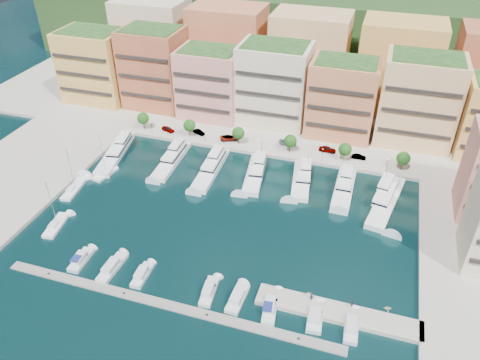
{
  "coord_description": "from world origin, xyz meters",
  "views": [
    {
      "loc": [
        30.17,
        -84.96,
        72.96
      ],
      "look_at": [
        0.64,
        7.95,
        6.0
      ],
      "focal_mm": 35.0,
      "sensor_mm": 36.0,
      "label": 1
    }
  ],
  "objects_px": {
    "lamppost_1": "(205,134)",
    "tender_1": "(310,294)",
    "tree_4": "(345,149)",
    "tender_3": "(388,308)",
    "car_5": "(359,157)",
    "lamppost_0": "(151,126)",
    "cruiser_1": "(81,260)",
    "sailboat_2": "(106,174)",
    "person_0": "(311,296)",
    "cruiser_2": "(112,268)",
    "cruiser_9": "(351,327)",
    "cruiser_5": "(209,292)",
    "car_0": "(168,129)",
    "tree_2": "(238,133)",
    "cruiser_7": "(270,307)",
    "lamppost_2": "(262,143)",
    "yacht_3": "(256,171)",
    "sailboat_0": "(56,226)",
    "yacht_0": "(116,151)",
    "car_1": "(199,132)",
    "lamppost_3": "(322,153)",
    "lamppost_4": "(387,163)",
    "tree_1": "(189,125)",
    "yacht_1": "(173,158)",
    "sailboat_1": "(74,189)",
    "car_2": "(229,138)",
    "tree_3": "(290,141)",
    "cruiser_8": "(315,318)",
    "tree_0": "(143,118)",
    "cruiser_3": "(142,275)",
    "yacht_4": "(302,178)",
    "yacht_5": "(345,186)",
    "car_4": "(327,149)",
    "car_3": "(288,143)",
    "cruiser_6": "(237,299)"
  },
  "relations": [
    {
      "from": "lamppost_4",
      "to": "cruiser_8",
      "type": "relative_size",
      "value": 0.57
    },
    {
      "from": "tree_0",
      "to": "tender_1",
      "type": "relative_size",
      "value": 3.86
    },
    {
      "from": "lamppost_1",
      "to": "tender_1",
      "type": "bearing_deg",
      "value": -50.01
    },
    {
      "from": "person_0",
      "to": "yacht_3",
      "type": "bearing_deg",
      "value": -24.14
    },
    {
      "from": "yacht_5",
      "to": "car_3",
      "type": "distance_m",
      "value": 25.66
    },
    {
      "from": "lamppost_3",
      "to": "car_4",
      "type": "xyz_separation_m",
      "value": [
        0.69,
        5.8,
        -1.96
      ]
    },
    {
      "from": "sailboat_2",
      "to": "person_0",
      "type": "relative_size",
      "value": 6.75
    },
    {
      "from": "tree_4",
      "to": "tender_3",
      "type": "distance_m",
      "value": 53.69
    },
    {
      "from": "lamppost_4",
      "to": "cruiser_2",
      "type": "height_order",
      "value": "lamppost_4"
    },
    {
      "from": "car_0",
      "to": "lamppost_0",
      "type": "bearing_deg",
      "value": 144.09
    },
    {
      "from": "yacht_3",
      "to": "cruiser_9",
      "type": "bearing_deg",
      "value": -54.8
    },
    {
      "from": "tree_2",
      "to": "yacht_4",
      "type": "xyz_separation_m",
      "value": [
        22.32,
        -12.87,
        -3.65
      ]
    },
    {
      "from": "tree_1",
      "to": "lamppost_4",
      "type": "relative_size",
      "value": 1.35
    },
    {
      "from": "lamppost_2",
      "to": "cruiser_3",
      "type": "xyz_separation_m",
      "value": [
        -10.72,
        -55.78,
        -3.28
      ]
    },
    {
      "from": "cruiser_7",
      "to": "car_5",
      "type": "bearing_deg",
      "value": 79.82
    },
    {
      "from": "tree_0",
      "to": "sailboat_0",
      "type": "relative_size",
      "value": 0.43
    },
    {
      "from": "lamppost_1",
      "to": "tender_1",
      "type": "height_order",
      "value": "lamppost_1"
    },
    {
      "from": "yacht_0",
      "to": "cruiser_8",
      "type": "xyz_separation_m",
      "value": [
        67.39,
        -42.71,
        -0.66
      ]
    },
    {
      "from": "tree_0",
      "to": "yacht_3",
      "type": "distance_m",
      "value": 43.7
    },
    {
      "from": "tree_1",
      "to": "lamppost_2",
      "type": "bearing_deg",
      "value": -5.47
    },
    {
      "from": "lamppost_1",
      "to": "sailboat_0",
      "type": "relative_size",
      "value": 0.32
    },
    {
      "from": "tree_2",
      "to": "tree_4",
      "type": "distance_m",
      "value": 32.0
    },
    {
      "from": "cruiser_6",
      "to": "cruiser_8",
      "type": "distance_m",
      "value": 15.63
    },
    {
      "from": "cruiser_5",
      "to": "car_0",
      "type": "height_order",
      "value": "car_0"
    },
    {
      "from": "tender_1",
      "to": "cruiser_7",
      "type": "bearing_deg",
      "value": 152.58
    },
    {
      "from": "lamppost_4",
      "to": "car_0",
      "type": "relative_size",
      "value": 0.92
    },
    {
      "from": "tree_1",
      "to": "car_5",
      "type": "height_order",
      "value": "tree_1"
    },
    {
      "from": "tender_1",
      "to": "car_5",
      "type": "distance_m",
      "value": 54.81
    },
    {
      "from": "yacht_1",
      "to": "cruiser_3",
      "type": "relative_size",
      "value": 2.9
    },
    {
      "from": "yacht_1",
      "to": "cruiser_5",
      "type": "xyz_separation_m",
      "value": [
        28.0,
        -43.99,
        -0.54
      ]
    },
    {
      "from": "tree_3",
      "to": "yacht_3",
      "type": "relative_size",
      "value": 0.28
    },
    {
      "from": "yacht_0",
      "to": "car_1",
      "type": "bearing_deg",
      "value": 41.75
    },
    {
      "from": "cruiser_1",
      "to": "cruiser_8",
      "type": "xyz_separation_m",
      "value": [
        51.7,
        0.02,
        -0.02
      ]
    },
    {
      "from": "lamppost_1",
      "to": "car_5",
      "type": "distance_m",
      "value": 46.34
    },
    {
      "from": "lamppost_2",
      "to": "car_5",
      "type": "bearing_deg",
      "value": 9.26
    },
    {
      "from": "lamppost_0",
      "to": "cruiser_1",
      "type": "xyz_separation_m",
      "value": [
        10.36,
        -55.8,
        -3.26
      ]
    },
    {
      "from": "person_0",
      "to": "cruiser_1",
      "type": "bearing_deg",
      "value": 40.74
    },
    {
      "from": "yacht_3",
      "to": "sailboat_0",
      "type": "relative_size",
      "value": 1.51
    },
    {
      "from": "lamppost_3",
      "to": "cruiser_2",
      "type": "bearing_deg",
      "value": -122.75
    },
    {
      "from": "cruiser_2",
      "to": "cruiser_9",
      "type": "xyz_separation_m",
      "value": [
        50.81,
        0.01,
        0.0
      ]
    },
    {
      "from": "yacht_1",
      "to": "yacht_4",
      "type": "height_order",
      "value": "same"
    },
    {
      "from": "tree_2",
      "to": "cruiser_9",
      "type": "relative_size",
      "value": 0.71
    },
    {
      "from": "tree_0",
      "to": "car_2",
      "type": "relative_size",
      "value": 1.0
    },
    {
      "from": "lamppost_4",
      "to": "tender_1",
      "type": "xyz_separation_m",
      "value": [
        -11.99,
        -50.07,
        -3.44
      ]
    },
    {
      "from": "cruiser_5",
      "to": "cruiser_7",
      "type": "xyz_separation_m",
      "value": [
        12.85,
        -0.03,
        0.02
      ]
    },
    {
      "from": "tree_1",
      "to": "car_4",
      "type": "xyz_separation_m",
      "value": [
        42.69,
        3.5,
        -2.88
      ]
    },
    {
      "from": "yacht_0",
      "to": "yacht_5",
      "type": "bearing_deg",
      "value": 1.99
    },
    {
      "from": "lamppost_4",
      "to": "car_2",
      "type": "distance_m",
      "value": 47.6
    },
    {
      "from": "cruiser_2",
      "to": "cruiser_8",
      "type": "bearing_deg",
      "value": 0.03
    },
    {
      "from": "sailboat_1",
      "to": "car_2",
      "type": "bearing_deg",
      "value": 49.29
    }
  ]
}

